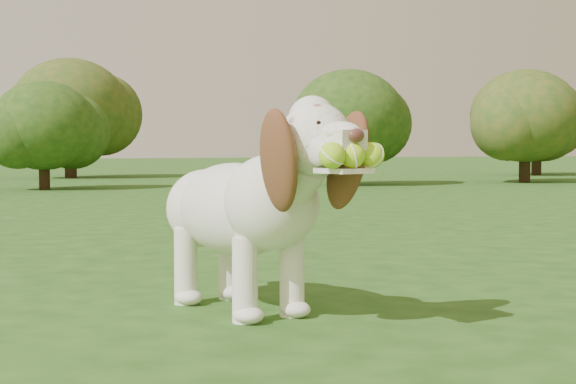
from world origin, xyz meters
name	(u,v)px	position (x,y,z in m)	size (l,w,h in m)	color
ground	(356,290)	(0.00, 0.00, 0.00)	(80.00, 80.00, 0.00)	#1F4614
dog	(250,201)	(-0.57, -0.35, 0.41)	(0.59, 1.17, 0.77)	white
shrub_i	(70,108)	(0.21, 13.70, 1.33)	(2.18, 2.18, 2.26)	#382314
shrub_b	(44,126)	(-0.59, 9.27, 0.88)	(1.45, 1.45, 1.50)	#382314
shrub_h	(537,117)	(9.43, 12.04, 1.19)	(1.95, 1.95, 2.02)	#382314
shrub_f	(525,116)	(7.09, 9.07, 1.10)	(1.80, 1.80, 1.87)	#382314
shrub_d	(349,117)	(3.93, 9.10, 1.05)	(1.72, 1.72, 1.78)	#382314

